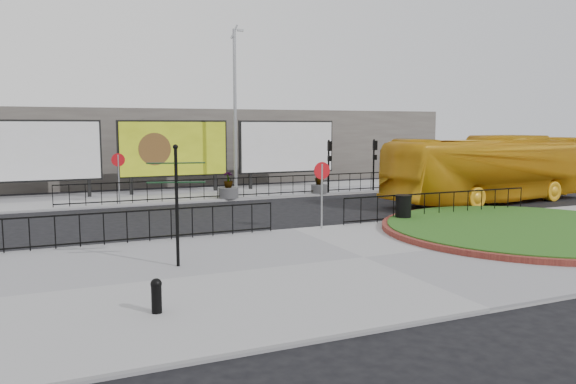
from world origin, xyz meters
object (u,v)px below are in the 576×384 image
planter_c (319,184)px  planter_b (228,190)px  billboard_mid (174,149)px  bollard (156,294)px  fingerpost_sign (177,193)px  bus (491,169)px  litter_bin (403,209)px  lamp_post (235,109)px

planter_c → planter_b: bearing=180.0°
billboard_mid → planter_c: billboard_mid is taller
planter_b → planter_c: bearing=-0.0°
bollard → fingerpost_sign: bearing=70.7°
bus → litter_bin: bearing=110.1°
bollard → bus: bearing=29.3°
litter_bin → billboard_mid: bearing=113.8°
lamp_post → planter_c: size_ratio=6.66×
lamp_post → planter_c: (4.41, -1.60, -4.22)m
billboard_mid → litter_bin: size_ratio=5.68×
billboard_mid → planter_c: 8.47m
lamp_post → bollard: lamp_post is taller
billboard_mid → lamp_post: size_ratio=0.67×
bus → planter_c: bus is taller
fingerpost_sign → planter_b: size_ratio=2.36×
fingerpost_sign → litter_bin: size_ratio=3.03×
lamp_post → fingerpost_sign: size_ratio=2.79×
billboard_mid → planter_c: bearing=-25.7°
bollard → bus: (18.94, 10.65, 1.19)m
bollard → bus: size_ratio=0.06×
bollard → planter_b: size_ratio=0.51×
litter_bin → planter_b: planter_b is taller
lamp_post → planter_b: size_ratio=6.59×
lamp_post → bus: size_ratio=0.75×
fingerpost_sign → planter_c: fingerpost_sign is taller
planter_c → lamp_post: bearing=160.1°
billboard_mid → planter_b: (2.04, -3.57, -2.03)m
fingerpost_sign → planter_b: fingerpost_sign is taller
billboard_mid → bollard: (-4.93, -20.45, -2.09)m
billboard_mid → planter_c: (7.42, -3.57, -1.99)m
lamp_post → fingerpost_sign: (-6.67, -14.85, -2.71)m
bus → planter_c: (-6.59, 6.23, -1.10)m
fingerpost_sign → bus: (17.67, 7.02, -0.41)m
billboard_mid → planter_c: size_ratio=4.47×
billboard_mid → fingerpost_sign: bearing=-102.3°
planter_b → lamp_post: bearing=59.0°
billboard_mid → lamp_post: lamp_post is taller
fingerpost_sign → bus: fingerpost_sign is taller
lamp_post → bus: (11.01, -7.83, -3.12)m
billboard_mid → fingerpost_sign: size_ratio=1.88×
bus → fingerpost_sign: bearing=106.6°
billboard_mid → bus: bearing=-35.0°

